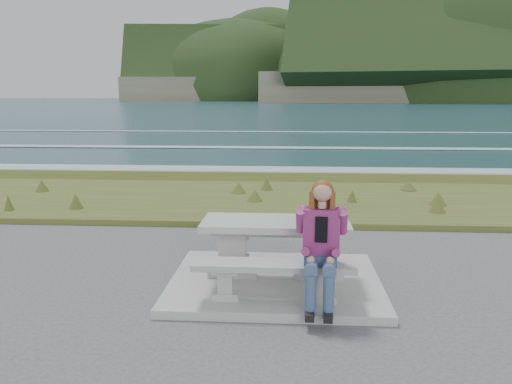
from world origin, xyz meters
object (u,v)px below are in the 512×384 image
picnic_table (276,234)px  bench_seaward (277,236)px  bench_landward (274,271)px  seated_woman (321,262)px

picnic_table → bench_seaward: 0.74m
bench_landward → bench_seaward: (0.00, 1.40, 0.00)m
bench_landward → seated_woman: seated_woman is taller
bench_landward → seated_woman: bearing=-14.6°
picnic_table → seated_woman: seated_woman is taller
picnic_table → bench_landward: picnic_table is taller
bench_landward → bench_seaward: size_ratio=1.00×
picnic_table → seated_woman: bearing=-58.8°
picnic_table → seated_woman: size_ratio=1.31×
picnic_table → bench_seaward: (0.00, 0.70, -0.23)m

